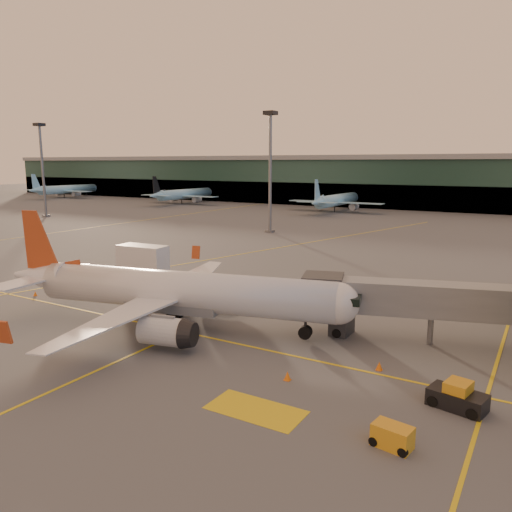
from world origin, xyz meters
The scene contains 14 objects.
ground centered at (0.00, 0.00, 0.00)m, with size 600.00×600.00×0.00m, color #4C4F54.
taxi_markings centered at (-7.32, 44.49, 0.01)m, with size 100.12×173.00×0.01m.
terminal centered at (0.00, 141.79, 8.76)m, with size 400.00×20.00×17.60m.
mast_west_far centered at (-90.00, 62.00, 14.86)m, with size 2.40×2.40×25.60m.
mast_west_near centered at (-20.00, 66.00, 14.86)m, with size 2.40×2.40×25.60m.
distant_aircraft_row centered at (-53.75, 118.00, 0.00)m, with size 225.00×34.00×13.00m.
main_airplane centered at (3.47, 5.56, 3.38)m, with size 34.05×31.00×10.39m.
jet_bridge centered at (25.92, 13.60, 3.60)m, with size 22.36×9.44×5.37m.
catering_truck centered at (-10.69, 16.82, 2.76)m, with size 6.47×3.27×4.86m.
gpu_cart centered at (26.32, -3.78, 0.60)m, with size 2.27×1.56×1.23m.
pushback_tug centered at (28.57, 2.55, 0.71)m, with size 3.67×2.46×1.74m.
cone_nose centered at (22.71, 5.77, 0.31)m, with size 0.50×0.50×0.64m.
cone_tail centered at (-17.30, 6.12, 0.26)m, with size 0.42×0.42×0.54m.
cone_fwd centered at (17.71, 0.81, 0.31)m, with size 0.50×0.50×0.64m.
Camera 1 is at (32.48, -28.37, 14.94)m, focal length 35.00 mm.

